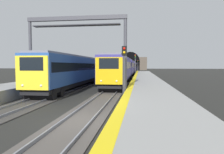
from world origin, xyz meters
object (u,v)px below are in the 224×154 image
Objects in this scene: railway_signal_mid at (135,63)px; overhead_signal_gantry at (76,36)px; train_adjacent_platform at (102,68)px; railway_signal_near at (124,69)px; train_main_approaching at (129,67)px; railway_signal_far at (138,64)px.

overhead_signal_gantry is at bearing -7.58° from railway_signal_mid.
train_adjacent_platform is 26.62m from overhead_signal_gantry.
railway_signal_near is 0.49× the size of overhead_signal_gantry.
railway_signal_mid is at bearing 134.97° from train_adjacent_platform.
railway_signal_near is 5.56m from overhead_signal_gantry.
overhead_signal_gantry reaches higher than railway_signal_near.
railway_signal_mid is at bearing -7.58° from overhead_signal_gantry.
train_main_approaching is 17.34× the size of railway_signal_near.
train_main_approaching is 15.14m from train_adjacent_platform.
overhead_signal_gantry is (-90.50, 4.44, 2.09)m from railway_signal_far.
train_main_approaching is 1.30× the size of train_adjacent_platform.
train_main_approaching is 13.51× the size of railway_signal_far.
train_main_approaching is 13.47× the size of railway_signal_mid.
train_main_approaching is 40.75m from overhead_signal_gantry.
overhead_signal_gantry is at bearing -111.04° from railway_signal_near.
railway_signal_far is at bearing -180.00° from railway_signal_near.
train_adjacent_platform is 13.35× the size of railway_signal_near.
railway_signal_near is (-42.26, -1.87, 0.23)m from train_main_approaching.
railway_signal_mid is 33.70m from overhead_signal_gantry.
railway_signal_near reaches higher than train_adjacent_platform.
train_adjacent_platform is at bearing 5.56° from overhead_signal_gantry.
railway_signal_mid reaches higher than railway_signal_near.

